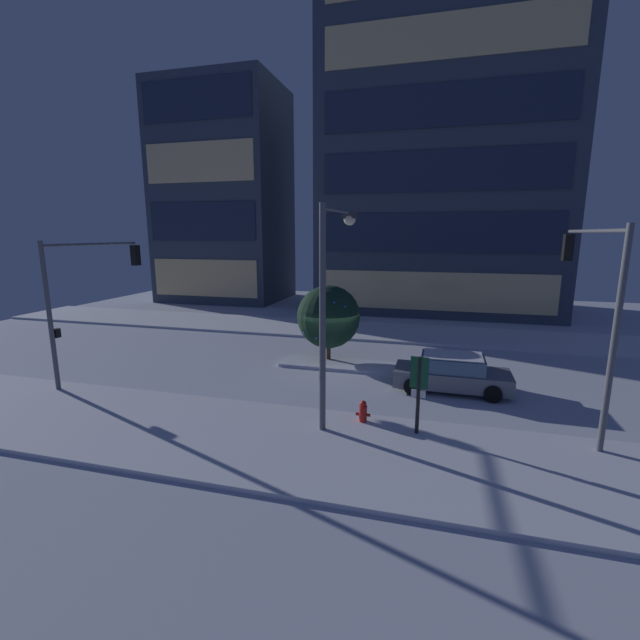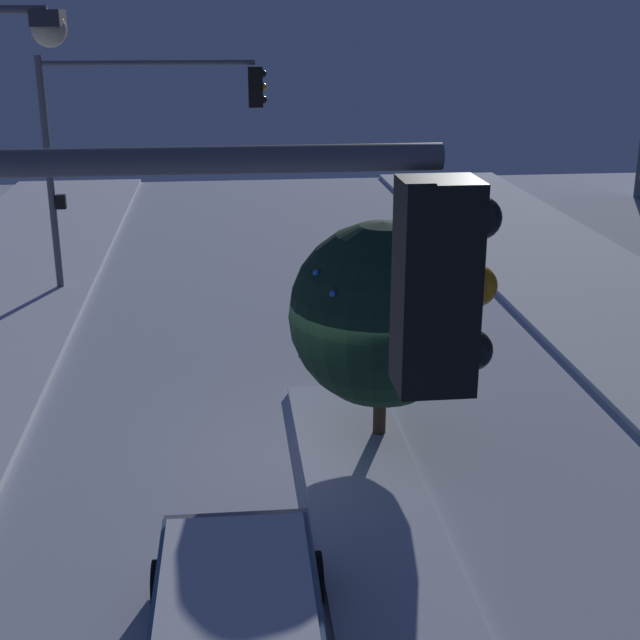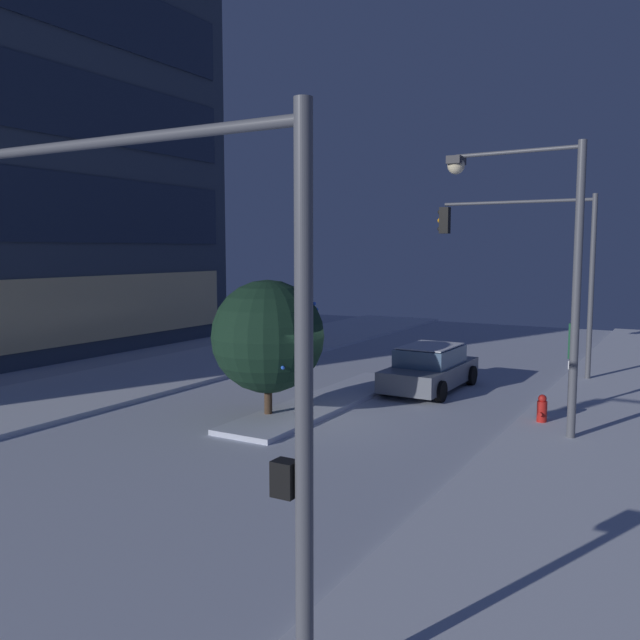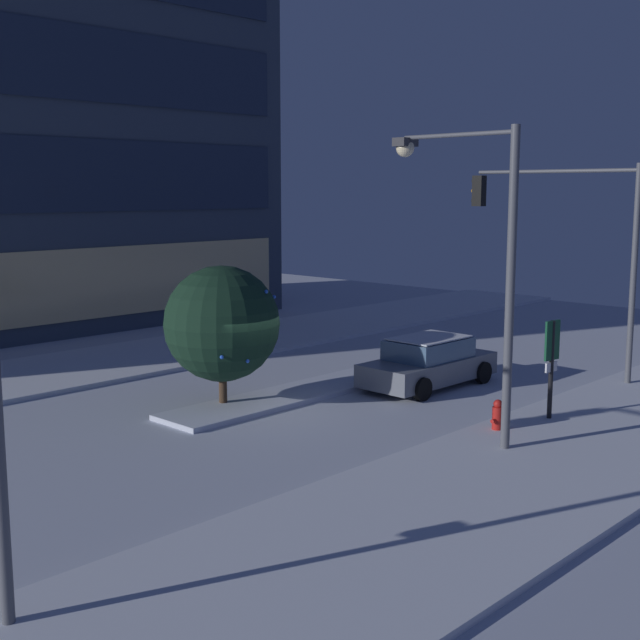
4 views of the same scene
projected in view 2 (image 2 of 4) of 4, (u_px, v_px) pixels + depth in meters
ground at (335, 450)px, 14.93m from camera, size 52.00×52.00×0.00m
median_strip at (372, 510)px, 12.99m from camera, size 9.00×1.80×0.14m
car_near at (238, 637)px, 9.36m from camera, size 4.66×2.14×1.49m
traffic_light_corner_near_left at (135, 129)px, 22.35m from camera, size 0.32×5.66×6.03m
decorated_tree_median at (382, 314)px, 14.55m from camera, size 3.09×3.09×3.84m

